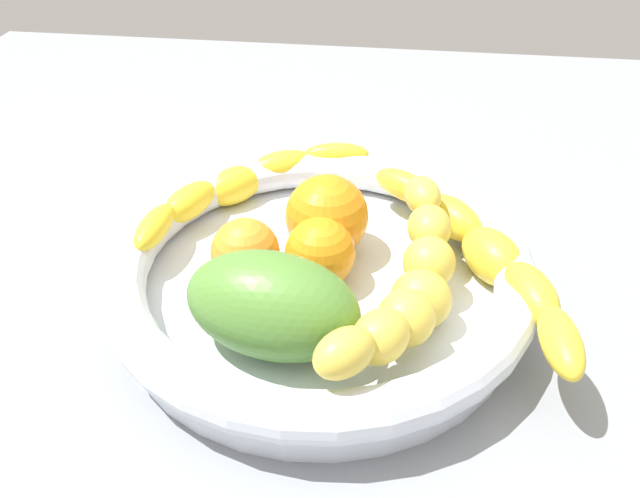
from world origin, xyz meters
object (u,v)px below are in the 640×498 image
banana_draped_right (411,283)px  orange_mid_left (321,255)px  banana_draped_left (241,185)px  orange_mid_right (322,216)px  mango_green (272,305)px  banana_arching_top (485,253)px  fruit_bowl (320,273)px  orange_front (245,252)px

banana_draped_right → orange_mid_left: (-6.67, 3.23, -0.72)cm
banana_draped_left → orange_mid_right: (8.05, -5.59, 1.05)cm
orange_mid_left → mango_green: (-2.24, -6.93, 0.85)cm
banana_draped_left → orange_mid_left: orange_mid_left is taller
orange_mid_left → orange_mid_right: bearing=96.4°
banana_draped_left → banana_arching_top: 22.07cm
orange_mid_left → orange_mid_right: 4.40cm
fruit_bowl → banana_draped_left: bearing=131.4°
orange_front → orange_mid_left: bearing=2.6°
banana_draped_right → banana_draped_left: bearing=139.1°
banana_draped_right → banana_arching_top: size_ratio=0.95×
banana_draped_right → orange_front: banana_draped_right is taller
fruit_bowl → orange_mid_right: orange_mid_right is taller
orange_mid_right → mango_green: bearing=-98.9°
mango_green → banana_draped_right: bearing=22.6°
fruit_bowl → orange_front: 5.93cm
mango_green → orange_front: bearing=117.3°
banana_draped_left → orange_mid_right: 9.86cm
banana_arching_top → orange_mid_right: size_ratio=3.58×
fruit_bowl → banana_draped_right: (6.77, -3.58, 2.70)cm
banana_draped_left → banana_draped_right: bearing=-40.9°
orange_front → mango_green: 7.57cm
banana_draped_left → mango_green: (6.29, -16.85, 1.25)cm
fruit_bowl → orange_mid_right: 4.78cm
orange_mid_left → banana_arching_top: bearing=10.6°
mango_green → banana_arching_top: bearing=32.6°
orange_front → orange_mid_left: orange_mid_left is taller
orange_front → orange_mid_right: size_ratio=0.78×
fruit_bowl → orange_front: (-5.58, -0.61, 1.91)cm
fruit_bowl → banana_arching_top: (12.29, 1.94, 1.71)cm
fruit_bowl → orange_mid_right: size_ratio=4.85×
banana_draped_right → orange_mid_right: 10.40cm
banana_draped_left → orange_mid_right: orange_mid_right is taller
orange_front → orange_mid_left: 5.69cm
banana_draped_right → mango_green: (-8.91, -3.70, 0.13)cm
banana_arching_top → mango_green: (-14.43, -9.22, 1.12)cm
banana_draped_right → banana_arching_top: 7.87cm
fruit_bowl → orange_mid_left: orange_mid_left is taller
fruit_bowl → orange_front: bearing=-173.8°
banana_draped_left → orange_mid_left: size_ratio=3.47×
banana_draped_left → orange_mid_left: bearing=-49.3°
banana_draped_left → orange_front: orange_front is taller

